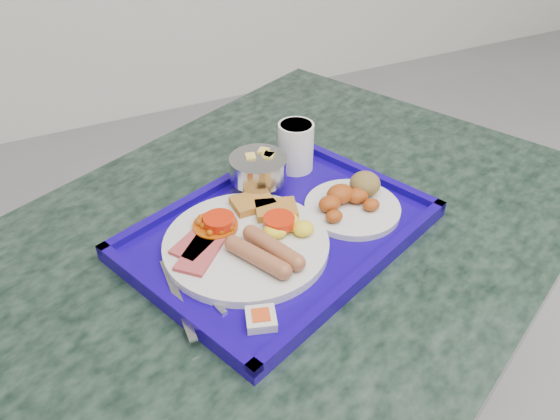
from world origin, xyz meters
The scene contains 9 objects.
table centered at (-0.39, 0.93, 0.57)m, with size 1.45×1.26×0.77m.
tray centered at (-0.37, 0.93, 0.78)m, with size 0.58×0.51×0.03m.
main_plate centered at (-0.43, 0.91, 0.80)m, with size 0.27×0.27×0.04m.
bread_plate centered at (-0.23, 0.92, 0.80)m, with size 0.17×0.17×0.06m.
fruit_bowl centered at (-0.36, 1.05, 0.83)m, with size 0.10×0.10×0.07m.
juice_cup centered at (-0.26, 1.09, 0.83)m, with size 0.07×0.07×0.10m.
spoon centered at (-0.52, 0.91, 0.79)m, with size 0.05×0.16×0.01m.
knife centered at (-0.57, 0.85, 0.78)m, with size 0.01×0.17×0.00m, color #ADADAF.
jam_packet centered at (-0.48, 0.75, 0.79)m, with size 0.05×0.05×0.02m.
Camera 1 is at (-0.68, 0.29, 1.36)m, focal length 35.00 mm.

